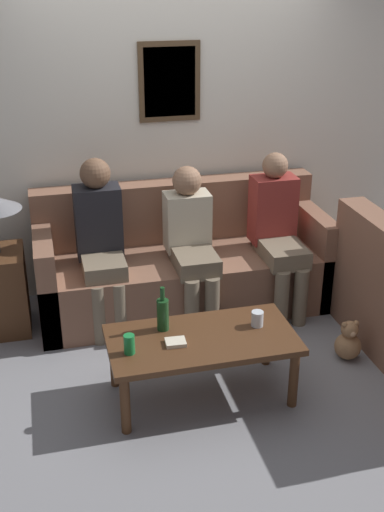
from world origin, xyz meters
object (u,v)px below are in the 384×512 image
object	(u,v)px
coffee_table	(202,345)
wine_bottle	(163,314)
drinking_glass	(257,319)
teddy_bear	(348,342)
couch_main	(183,266)
person_middle	(191,238)
person_right	(278,228)
person_left	(100,237)

from	to	relation	value
coffee_table	wine_bottle	world-z (taller)	wine_bottle
coffee_table	drinking_glass	xyz separation A→B (m)	(0.37, 0.05, 0.11)
drinking_glass	teddy_bear	bearing A→B (deg)	9.08
couch_main	person_middle	world-z (taller)	person_middle
person_middle	person_right	size ratio (longest dim) A/B	0.95
couch_main	teddy_bear	xyz separation A→B (m)	(0.93, -1.07, -0.21)
couch_main	person_middle	bearing A→B (deg)	-83.12
person_middle	coffee_table	bearing A→B (deg)	-100.26
person_middle	wine_bottle	bearing A→B (deg)	-114.31
wine_bottle	person_left	world-z (taller)	person_left
couch_main	wine_bottle	size ratio (longest dim) A/B	7.69
drinking_glass	teddy_bear	distance (m)	0.82
couch_main	wine_bottle	distance (m)	1.16
person_left	person_right	distance (m)	1.36
wine_bottle	person_right	world-z (taller)	person_right
person_left	teddy_bear	distance (m)	1.92
wine_bottle	person_left	bearing A→B (deg)	105.90
wine_bottle	person_middle	distance (m)	0.98
wine_bottle	person_left	size ratio (longest dim) A/B	0.23
drinking_glass	person_right	distance (m)	1.11
person_right	teddy_bear	xyz separation A→B (m)	(0.22, -0.86, -0.54)
coffee_table	teddy_bear	bearing A→B (deg)	8.49
couch_main	teddy_bear	distance (m)	1.43
wine_bottle	person_middle	world-z (taller)	person_middle
person_middle	drinking_glass	bearing A→B (deg)	-79.35
couch_main	wine_bottle	xyz separation A→B (m)	(-0.38, -1.08, 0.21)
wine_bottle	teddy_bear	world-z (taller)	wine_bottle
person_left	person_right	size ratio (longest dim) A/B	1.03
wine_bottle	person_right	bearing A→B (deg)	38.87
coffee_table	drinking_glass	distance (m)	0.39
coffee_table	person_left	world-z (taller)	person_left
person_left	person_right	xyz separation A→B (m)	(1.36, -0.07, -0.03)
wine_bottle	person_middle	size ratio (longest dim) A/B	0.25
person_left	person_middle	world-z (taller)	person_left
wine_bottle	teddy_bear	bearing A→B (deg)	0.64
wine_bottle	person_left	distance (m)	0.99
couch_main	teddy_bear	size ratio (longest dim) A/B	7.74
person_middle	couch_main	bearing A→B (deg)	96.88
coffee_table	teddy_bear	world-z (taller)	coffee_table
coffee_table	person_middle	xyz separation A→B (m)	(0.19, 1.04, 0.27)
couch_main	drinking_glass	bearing A→B (deg)	-79.95
teddy_bear	couch_main	bearing A→B (deg)	131.22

